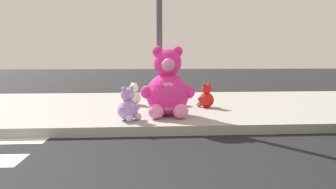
# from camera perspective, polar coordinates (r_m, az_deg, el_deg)

# --- Properties ---
(sidewalk) EXTENTS (28.00, 4.40, 0.15)m
(sidewalk) POSITION_cam_1_polar(r_m,az_deg,el_deg) (6.74, -10.39, -2.46)
(sidewalk) COLOR #9E9B93
(sidewalk) RESTS_ON ground_plane
(sign_pole) EXTENTS (0.56, 0.11, 3.20)m
(sign_pole) POSITION_cam_1_polar(r_m,az_deg,el_deg) (5.85, -1.62, 13.67)
(sign_pole) COLOR #4C4C51
(sign_pole) RESTS_ON sidewalk
(plush_pink_large) EXTENTS (0.93, 0.81, 1.20)m
(plush_pink_large) POSITION_cam_1_polar(r_m,az_deg,el_deg) (5.26, -0.07, 1.16)
(plush_pink_large) COLOR #F22D93
(plush_pink_large) RESTS_ON sidewalk
(plush_brown) EXTENTS (0.43, 0.42, 0.59)m
(plush_brown) POSITION_cam_1_polar(r_m,az_deg,el_deg) (6.74, 0.12, 0.33)
(plush_brown) COLOR olive
(plush_brown) RESTS_ON sidewalk
(plush_white) EXTENTS (0.34, 0.33, 0.48)m
(plush_white) POSITION_cam_1_polar(r_m,az_deg,el_deg) (6.61, -6.44, -0.25)
(plush_white) COLOR white
(plush_white) RESTS_ON sidewalk
(plush_lavender) EXTENTS (0.39, 0.39, 0.55)m
(plush_lavender) POSITION_cam_1_polar(r_m,az_deg,el_deg) (4.98, -7.39, -2.26)
(plush_lavender) COLOR #B28CD8
(plush_lavender) RESTS_ON sidewalk
(plush_red) EXTENTS (0.35, 0.36, 0.50)m
(plush_red) POSITION_cam_1_polar(r_m,az_deg,el_deg) (6.27, 7.07, -0.57)
(plush_red) COLOR red
(plush_red) RESTS_ON sidewalk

